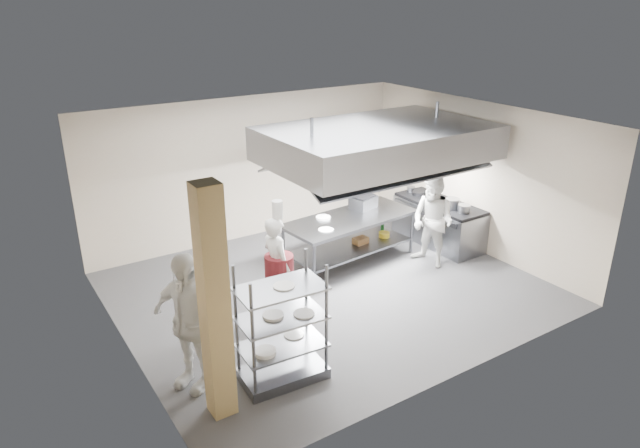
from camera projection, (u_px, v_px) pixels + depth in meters
floor at (329, 289)px, 10.11m from camera, size 7.00×7.00×0.00m
ceiling at (331, 121)px, 9.00m from camera, size 7.00×7.00×0.00m
wall_back at (250, 168)px, 11.89m from camera, size 7.00×0.00×7.00m
wall_left at (118, 259)px, 7.78m from camera, size 0.00×6.00×6.00m
wall_right at (476, 177)px, 11.33m from camera, size 0.00×6.00×6.00m
column at (214, 306)px, 6.60m from camera, size 0.30×0.30×3.00m
exhaust_hood at (378, 143)px, 10.19m from camera, size 4.00×2.50×0.60m
hood_strip_a at (336, 168)px, 9.85m from camera, size 1.60×0.12×0.04m
hood_strip_b at (415, 153)px, 10.76m from camera, size 1.60×0.12×0.04m
wall_shelf at (326, 158)px, 12.67m from camera, size 1.50×0.28×0.04m
island at (350, 239)px, 11.06m from camera, size 2.74×1.34×0.91m
island_worktop at (350, 219)px, 10.90m from camera, size 2.74×1.34×0.06m
island_undershelf at (350, 246)px, 11.11m from camera, size 2.52×1.22×0.04m
pass_rack at (281, 324)px, 7.46m from camera, size 1.18×0.74×1.70m
cooking_range at (438, 224)px, 11.90m from camera, size 0.80×2.00×0.84m
range_top at (440, 203)px, 11.74m from camera, size 0.78×1.96×0.06m
chef_head at (277, 266)px, 9.10m from camera, size 0.44×0.64×1.67m
chef_line at (433, 221)px, 10.74m from camera, size 0.80×0.96×1.79m
chef_plating at (189, 322)px, 7.29m from camera, size 0.95×1.22×1.93m
griddle at (363, 202)px, 11.32m from camera, size 0.57×0.50×0.24m
wicker_basket at (361, 240)px, 11.18m from camera, size 0.30×0.22×0.13m
stockpot at (452, 204)px, 11.33m from camera, size 0.30×0.30×0.21m
plate_stack at (282, 343)px, 7.57m from camera, size 0.28×0.28×0.05m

